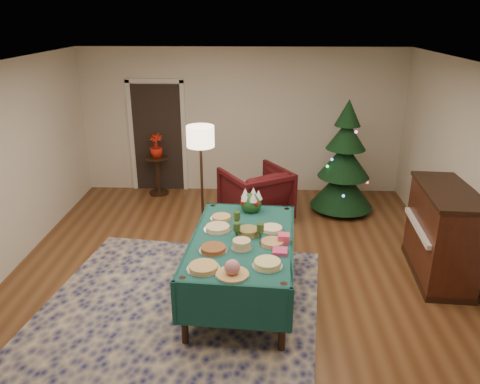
{
  "coord_description": "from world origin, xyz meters",
  "views": [
    {
      "loc": [
        0.28,
        -5.13,
        3.27
      ],
      "look_at": [
        0.07,
        0.7,
        1.02
      ],
      "focal_mm": 35.0,
      "sensor_mm": 36.0,
      "label": 1
    }
  ],
  "objects_px": {
    "gift_box": "(284,238)",
    "buffet_table": "(242,250)",
    "christmas_tree": "(344,163)",
    "piano": "(442,234)",
    "armchair": "(256,192)",
    "potted_plant": "(156,151)",
    "floor_lamp": "(201,143)",
    "side_table": "(158,176)"
  },
  "relations": [
    {
      "from": "buffet_table",
      "to": "piano",
      "type": "bearing_deg",
      "value": 13.57
    },
    {
      "from": "christmas_tree",
      "to": "buffet_table",
      "type": "bearing_deg",
      "value": -120.97
    },
    {
      "from": "armchair",
      "to": "floor_lamp",
      "type": "bearing_deg",
      "value": -1.4
    },
    {
      "from": "christmas_tree",
      "to": "floor_lamp",
      "type": "bearing_deg",
      "value": -158.27
    },
    {
      "from": "piano",
      "to": "christmas_tree",
      "type": "bearing_deg",
      "value": 113.22
    },
    {
      "from": "christmas_tree",
      "to": "piano",
      "type": "relative_size",
      "value": 1.35
    },
    {
      "from": "side_table",
      "to": "piano",
      "type": "height_order",
      "value": "piano"
    },
    {
      "from": "gift_box",
      "to": "floor_lamp",
      "type": "bearing_deg",
      "value": 121.14
    },
    {
      "from": "potted_plant",
      "to": "piano",
      "type": "distance_m",
      "value": 5.12
    },
    {
      "from": "piano",
      "to": "floor_lamp",
      "type": "bearing_deg",
      "value": 159.7
    },
    {
      "from": "potted_plant",
      "to": "piano",
      "type": "xyz_separation_m",
      "value": [
        4.27,
        -2.82,
        -0.26
      ]
    },
    {
      "from": "armchair",
      "to": "side_table",
      "type": "relative_size",
      "value": 1.35
    },
    {
      "from": "armchair",
      "to": "buffet_table",
      "type": "bearing_deg",
      "value": 55.27
    },
    {
      "from": "potted_plant",
      "to": "armchair",
      "type": "bearing_deg",
      "value": -31.67
    },
    {
      "from": "buffet_table",
      "to": "side_table",
      "type": "bearing_deg",
      "value": 116.51
    },
    {
      "from": "potted_plant",
      "to": "piano",
      "type": "bearing_deg",
      "value": -33.41
    },
    {
      "from": "buffet_table",
      "to": "armchair",
      "type": "xyz_separation_m",
      "value": [
        0.15,
        2.29,
        -0.15
      ]
    },
    {
      "from": "buffet_table",
      "to": "potted_plant",
      "type": "height_order",
      "value": "potted_plant"
    },
    {
      "from": "armchair",
      "to": "christmas_tree",
      "type": "xyz_separation_m",
      "value": [
        1.5,
        0.46,
        0.38
      ]
    },
    {
      "from": "gift_box",
      "to": "buffet_table",
      "type": "bearing_deg",
      "value": 168.12
    },
    {
      "from": "gift_box",
      "to": "christmas_tree",
      "type": "relative_size",
      "value": 0.07
    },
    {
      "from": "floor_lamp",
      "to": "piano",
      "type": "distance_m",
      "value": 3.56
    },
    {
      "from": "buffet_table",
      "to": "floor_lamp",
      "type": "distance_m",
      "value": 2.1
    },
    {
      "from": "armchair",
      "to": "side_table",
      "type": "bearing_deg",
      "value": -62.68
    },
    {
      "from": "potted_plant",
      "to": "floor_lamp",
      "type": "bearing_deg",
      "value": -57.48
    },
    {
      "from": "buffet_table",
      "to": "floor_lamp",
      "type": "height_order",
      "value": "floor_lamp"
    },
    {
      "from": "armchair",
      "to": "piano",
      "type": "bearing_deg",
      "value": 114.28
    },
    {
      "from": "buffet_table",
      "to": "piano",
      "type": "xyz_separation_m",
      "value": [
        2.56,
        0.62,
        -0.05
      ]
    },
    {
      "from": "gift_box",
      "to": "piano",
      "type": "height_order",
      "value": "piano"
    },
    {
      "from": "buffet_table",
      "to": "gift_box",
      "type": "xyz_separation_m",
      "value": [
        0.48,
        -0.1,
        0.21
      ]
    },
    {
      "from": "buffet_table",
      "to": "side_table",
      "type": "relative_size",
      "value": 2.93
    },
    {
      "from": "gift_box",
      "to": "christmas_tree",
      "type": "xyz_separation_m",
      "value": [
        1.17,
        2.84,
        0.02
      ]
    },
    {
      "from": "piano",
      "to": "potted_plant",
      "type": "bearing_deg",
      "value": 146.59
    },
    {
      "from": "armchair",
      "to": "side_table",
      "type": "distance_m",
      "value": 2.19
    },
    {
      "from": "floor_lamp",
      "to": "potted_plant",
      "type": "bearing_deg",
      "value": 122.52
    },
    {
      "from": "buffet_table",
      "to": "gift_box",
      "type": "distance_m",
      "value": 0.53
    },
    {
      "from": "buffet_table",
      "to": "gift_box",
      "type": "height_order",
      "value": "gift_box"
    },
    {
      "from": "floor_lamp",
      "to": "christmas_tree",
      "type": "height_order",
      "value": "christmas_tree"
    },
    {
      "from": "christmas_tree",
      "to": "potted_plant",
      "type": "bearing_deg",
      "value": 168.35
    },
    {
      "from": "armchair",
      "to": "potted_plant",
      "type": "height_order",
      "value": "armchair"
    },
    {
      "from": "side_table",
      "to": "piano",
      "type": "bearing_deg",
      "value": -33.41
    },
    {
      "from": "floor_lamp",
      "to": "christmas_tree",
      "type": "bearing_deg",
      "value": 21.73
    }
  ]
}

